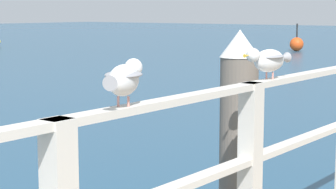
% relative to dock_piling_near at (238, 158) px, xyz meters
% --- Properties ---
extents(dock_piling_near, '(0.29, 0.29, 1.92)m').
position_rel_dock_piling_near_xyz_m(dock_piling_near, '(0.00, 0.00, 0.00)').
color(dock_piling_near, '#6B6056').
rests_on(dock_piling_near, ground_plane).
extents(seagull_foreground, '(0.26, 0.45, 0.21)m').
position_rel_dock_piling_near_xyz_m(seagull_foreground, '(0.38, -1.67, 0.77)').
color(seagull_foreground, white).
rests_on(seagull_foreground, pier_railing).
extents(seagull_background, '(0.20, 0.48, 0.21)m').
position_rel_dock_piling_near_xyz_m(seagull_background, '(0.38, -0.27, 0.77)').
color(seagull_background, white).
rests_on(seagull_background, pier_railing).
extents(channel_buoy, '(0.70, 0.70, 1.40)m').
position_rel_dock_piling_near_xyz_m(channel_buoy, '(-11.53, 24.66, -0.61)').
color(channel_buoy, '#E54C19').
rests_on(channel_buoy, ground_plane).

